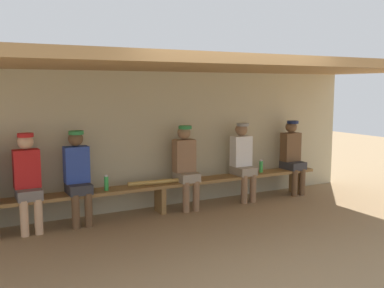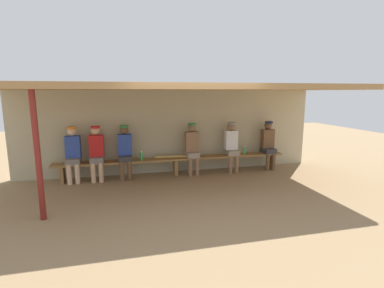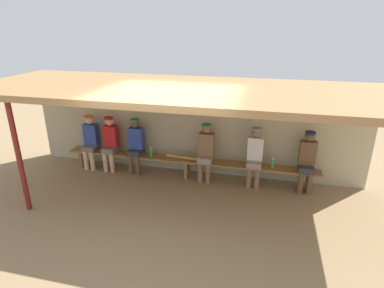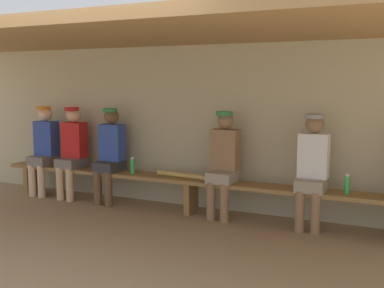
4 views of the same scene
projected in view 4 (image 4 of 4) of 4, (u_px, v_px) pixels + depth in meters
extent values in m
plane|color=#937754|center=(125.00, 250.00, 4.92)|extent=(24.00, 24.00, 0.00)
cube|color=#B7AD8C|center=(205.00, 127.00, 6.57)|extent=(8.00, 0.20, 2.20)
cube|color=#9E7547|center=(157.00, 31.00, 5.26)|extent=(8.00, 2.80, 0.12)
cube|color=olive|center=(191.00, 181.00, 6.25)|extent=(6.00, 0.36, 0.05)
cube|color=olive|center=(32.00, 179.00, 7.46)|extent=(0.08, 0.29, 0.41)
cube|color=olive|center=(191.00, 198.00, 6.28)|extent=(0.08, 0.29, 0.41)
cube|color=#333338|center=(109.00, 166.00, 6.77)|extent=(0.32, 0.40, 0.14)
cylinder|color=brown|center=(98.00, 188.00, 6.70)|extent=(0.11, 0.11, 0.48)
cylinder|color=brown|center=(108.00, 189.00, 6.62)|extent=(0.11, 0.11, 0.48)
cube|color=#2D47A5|center=(112.00, 142.00, 6.79)|extent=(0.34, 0.20, 0.52)
sphere|color=brown|center=(112.00, 116.00, 6.75)|extent=(0.21, 0.21, 0.21)
cylinder|color=#2D8442|center=(110.00, 110.00, 6.70)|extent=(0.21, 0.21, 0.05)
cube|color=gray|center=(223.00, 177.00, 6.02)|extent=(0.32, 0.40, 0.14)
cylinder|color=#8C6647|center=(211.00, 201.00, 5.96)|extent=(0.11, 0.11, 0.48)
cylinder|color=#8C6647|center=(224.00, 203.00, 5.88)|extent=(0.11, 0.11, 0.48)
cube|color=#8C6647|center=(225.00, 150.00, 6.05)|extent=(0.34, 0.20, 0.52)
sphere|color=#8C6647|center=(226.00, 121.00, 6.01)|extent=(0.21, 0.21, 0.21)
cylinder|color=#2D8442|center=(224.00, 114.00, 5.96)|extent=(0.21, 0.21, 0.05)
cube|color=slate|center=(72.00, 163.00, 7.05)|extent=(0.32, 0.40, 0.14)
cylinder|color=#DBAD84|center=(60.00, 184.00, 6.99)|extent=(0.11, 0.11, 0.48)
cylinder|color=#DBAD84|center=(70.00, 185.00, 6.91)|extent=(0.11, 0.11, 0.48)
cube|color=red|center=(74.00, 140.00, 7.08)|extent=(0.34, 0.20, 0.52)
sphere|color=#DBAD84|center=(74.00, 115.00, 7.04)|extent=(0.21, 0.21, 0.21)
cylinder|color=red|center=(72.00, 109.00, 6.99)|extent=(0.21, 0.21, 0.05)
cube|color=gray|center=(311.00, 185.00, 5.55)|extent=(0.32, 0.40, 0.14)
cylinder|color=#8C6647|center=(300.00, 211.00, 5.48)|extent=(0.11, 0.11, 0.48)
cylinder|color=#8C6647|center=(315.00, 213.00, 5.41)|extent=(0.11, 0.11, 0.48)
cube|color=white|center=(314.00, 156.00, 5.58)|extent=(0.34, 0.20, 0.52)
sphere|color=#8C6647|center=(315.00, 124.00, 5.53)|extent=(0.21, 0.21, 0.21)
cylinder|color=gray|center=(314.00, 116.00, 5.48)|extent=(0.21, 0.21, 0.05)
cube|color=slate|center=(44.00, 160.00, 7.29)|extent=(0.32, 0.40, 0.14)
cylinder|color=beige|center=(32.00, 180.00, 7.22)|extent=(0.11, 0.11, 0.48)
cylinder|color=beige|center=(41.00, 181.00, 7.14)|extent=(0.11, 0.11, 0.48)
cube|color=#2D47A5|center=(46.00, 138.00, 7.31)|extent=(0.34, 0.20, 0.52)
sphere|color=beige|center=(45.00, 114.00, 7.27)|extent=(0.21, 0.21, 0.21)
cylinder|color=orange|center=(43.00, 108.00, 7.22)|extent=(0.21, 0.21, 0.05)
cylinder|color=green|center=(347.00, 185.00, 5.40)|extent=(0.06, 0.06, 0.20)
cylinder|color=white|center=(347.00, 175.00, 5.39)|extent=(0.04, 0.04, 0.02)
cylinder|color=green|center=(132.00, 166.00, 6.57)|extent=(0.06, 0.06, 0.20)
cylinder|color=white|center=(132.00, 158.00, 6.56)|extent=(0.04, 0.04, 0.02)
cylinder|color=tan|center=(185.00, 176.00, 6.28)|extent=(0.84, 0.15, 0.07)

